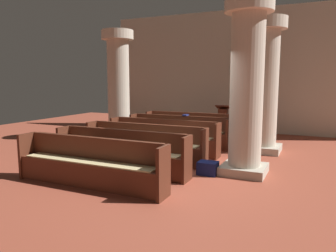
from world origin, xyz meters
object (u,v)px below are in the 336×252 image
pillar_far_side (118,83)px  pillar_aisle_rear (247,85)px  kneeler_box_navy (208,168)px  hymn_book (185,115)px  pew_row_2 (163,135)px  pew_row_3 (144,142)px  pew_row_1 (178,130)px  pillar_aisle_side (265,84)px  pew_row_0 (191,126)px  pew_row_4 (120,150)px  lectern (223,123)px  pew_row_5 (89,161)px

pillar_far_side → pillar_aisle_rear: (4.72, -2.50, -0.00)m
kneeler_box_navy → hymn_book: bearing=120.5°
pew_row_2 → pew_row_3: size_ratio=1.00×
pew_row_1 → pillar_aisle_side: pillar_aisle_side is taller
pew_row_0 → pillar_aisle_rear: (2.38, -3.12, 1.37)m
pillar_aisle_rear → pew_row_3: bearing=179.2°
pew_row_4 → lectern: size_ratio=2.84×
kneeler_box_navy → pillar_far_side: bearing=144.6°
pew_row_1 → pew_row_2: bearing=-90.0°
pew_row_4 → pillar_aisle_side: (2.38, 3.34, 1.37)m
pew_row_5 → pew_row_1: bearing=90.0°
lectern → pew_row_1: bearing=-107.4°
pew_row_4 → pillar_aisle_rear: (2.38, 0.99, 1.37)m
pillar_far_side → pew_row_1: bearing=-9.9°
pillar_aisle_side → pillar_aisle_rear: same height
pew_row_3 → pew_row_5: 2.06m
pew_row_2 → pew_row_4: bearing=-90.0°
pillar_aisle_side → pillar_aisle_rear: 2.35m
pillar_aisle_side → lectern: 2.97m
pew_row_2 → pew_row_4: size_ratio=1.00×
pillar_aisle_rear → pillar_aisle_side: bearing=90.0°
pew_row_1 → pillar_aisle_side: (2.38, 0.25, 1.37)m
pew_row_5 → pillar_aisle_side: 5.16m
pew_row_2 → pew_row_4: (0.00, -2.06, 0.00)m
pillar_far_side → pew_row_4: bearing=-56.3°
pillar_aisle_rear → lectern: 4.88m
pew_row_5 → pillar_aisle_side: pillar_aisle_side is taller
pew_row_4 → pew_row_5: 1.03m
lectern → kneeler_box_navy: (1.01, -4.76, -0.32)m
pew_row_2 → pew_row_5: size_ratio=1.00×
hymn_book → pillar_aisle_side: bearing=1.6°
hymn_book → pew_row_1: bearing=-127.6°
pillar_aisle_side → hymn_book: 2.42m
hymn_book → pillar_far_side: bearing=175.1°
pew_row_1 → pew_row_3: 2.06m
pillar_far_side → kneeler_box_navy: 5.26m
pew_row_3 → pillar_aisle_rear: size_ratio=0.87×
pillar_aisle_rear → pew_row_0: bearing=127.4°
pew_row_2 → pillar_aisle_rear: size_ratio=0.87×
pew_row_2 → kneeler_box_navy: 2.28m
pew_row_3 → pillar_far_side: (-2.33, 2.46, 1.37)m
lectern → pew_row_5: bearing=-96.4°
pew_row_0 → pew_row_4: bearing=-90.0°
pew_row_2 → pew_row_1: bearing=90.0°
pew_row_2 → pew_row_4: 2.06m
pew_row_2 → lectern: (0.72, 3.31, -0.02)m
pew_row_3 → hymn_book: (0.15, 2.25, 0.43)m
pew_row_0 → pillar_far_side: (-2.33, -0.62, 1.37)m
pew_row_4 → kneeler_box_navy: bearing=19.4°
pew_row_0 → hymn_book: hymn_book is taller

